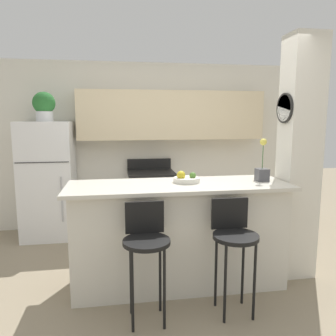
% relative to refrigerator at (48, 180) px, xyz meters
% --- Properties ---
extents(ground_plane, '(14.00, 14.00, 0.00)m').
position_rel_refrigerator_xyz_m(ground_plane, '(1.58, -1.66, -0.83)').
color(ground_plane, gray).
extents(wall_back, '(5.60, 0.38, 2.55)m').
position_rel_refrigerator_xyz_m(wall_back, '(1.68, 0.30, 0.65)').
color(wall_back, silver).
rests_on(wall_back, ground_plane).
extents(pillar_right, '(0.38, 0.32, 2.55)m').
position_rel_refrigerator_xyz_m(pillar_right, '(2.88, -1.62, 0.45)').
color(pillar_right, silver).
rests_on(pillar_right, ground_plane).
extents(counter_bar, '(2.22, 0.74, 1.06)m').
position_rel_refrigerator_xyz_m(counter_bar, '(1.58, -1.66, -0.30)').
color(counter_bar, silver).
rests_on(counter_bar, ground_plane).
extents(refrigerator, '(0.72, 0.67, 1.66)m').
position_rel_refrigerator_xyz_m(refrigerator, '(0.00, 0.00, 0.00)').
color(refrigerator, white).
rests_on(refrigerator, ground_plane).
extents(stove_range, '(0.69, 0.65, 1.07)m').
position_rel_refrigerator_xyz_m(stove_range, '(1.48, 0.01, -0.37)').
color(stove_range, silver).
rests_on(stove_range, ground_plane).
extents(bar_stool_left, '(0.39, 0.39, 1.00)m').
position_rel_refrigerator_xyz_m(bar_stool_left, '(1.20, -2.21, -0.15)').
color(bar_stool_left, black).
rests_on(bar_stool_left, ground_plane).
extents(bar_stool_right, '(0.39, 0.39, 1.00)m').
position_rel_refrigerator_xyz_m(bar_stool_right, '(1.96, -2.21, -0.15)').
color(bar_stool_right, black).
rests_on(bar_stool_right, ground_plane).
extents(potted_plant_on_fridge, '(0.31, 0.31, 0.41)m').
position_rel_refrigerator_xyz_m(potted_plant_on_fridge, '(-0.00, 0.00, 1.05)').
color(potted_plant_on_fridge, silver).
rests_on(potted_plant_on_fridge, refrigerator).
extents(orchid_vase, '(0.12, 0.12, 0.44)m').
position_rel_refrigerator_xyz_m(orchid_vase, '(2.46, -1.64, 0.35)').
color(orchid_vase, '#4C4C51').
rests_on(orchid_vase, counter_bar).
extents(fruit_bowl, '(0.27, 0.27, 0.12)m').
position_rel_refrigerator_xyz_m(fruit_bowl, '(1.67, -1.60, 0.26)').
color(fruit_bowl, silver).
rests_on(fruit_bowl, counter_bar).
extents(trash_bin, '(0.28, 0.28, 0.38)m').
position_rel_refrigerator_xyz_m(trash_bin, '(0.58, -0.22, -0.64)').
color(trash_bin, black).
rests_on(trash_bin, ground_plane).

